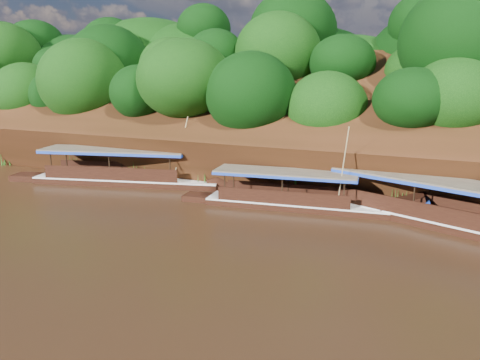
# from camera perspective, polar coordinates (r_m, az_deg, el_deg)

# --- Properties ---
(ground) EXTENTS (160.00, 160.00, 0.00)m
(ground) POSITION_cam_1_polar(r_m,az_deg,el_deg) (24.34, -1.90, -7.57)
(ground) COLOR black
(ground) RESTS_ON ground
(riverbank) EXTENTS (120.00, 30.06, 19.40)m
(riverbank) POSITION_cam_1_polar(r_m,az_deg,el_deg) (44.79, 11.17, 4.21)
(riverbank) COLOR black
(riverbank) RESTS_ON ground
(boat_0) EXTENTS (16.03, 7.66, 6.86)m
(boat_0) POSITION_cam_1_polar(r_m,az_deg,el_deg) (28.83, 24.23, -4.19)
(boat_0) COLOR black
(boat_0) RESTS_ON ground
(boat_1) EXTENTS (13.90, 3.83, 5.93)m
(boat_1) POSITION_cam_1_polar(r_m,az_deg,el_deg) (30.19, 8.16, -2.52)
(boat_1) COLOR black
(boat_1) RESTS_ON ground
(boat_2) EXTENTS (17.46, 6.58, 5.88)m
(boat_2) POSITION_cam_1_polar(r_m,az_deg,el_deg) (37.24, -12.30, 0.41)
(boat_2) COLOR black
(boat_2) RESTS_ON ground
(reeds) EXTENTS (49.84, 2.14, 2.00)m
(reeds) POSITION_cam_1_polar(r_m,az_deg,el_deg) (33.63, 0.40, -0.16)
(reeds) COLOR #285715
(reeds) RESTS_ON ground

